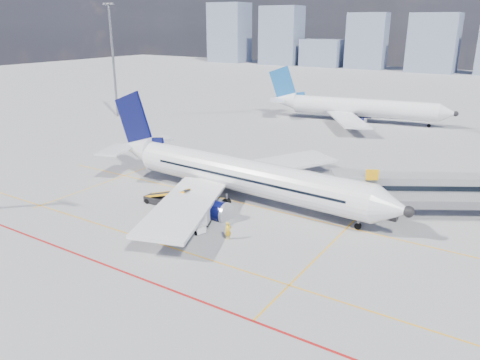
% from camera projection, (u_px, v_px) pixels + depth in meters
% --- Properties ---
extents(ground, '(420.00, 420.00, 0.00)m').
position_uv_depth(ground, '(201.00, 225.00, 51.77)').
color(ground, gray).
rests_on(ground, ground).
extents(apron_markings, '(90.00, 35.12, 0.01)m').
position_uv_depth(apron_markings, '(174.00, 236.00, 48.94)').
color(apron_markings, orange).
rests_on(apron_markings, ground).
extents(jet_bridge, '(23.55, 15.78, 6.30)m').
position_uv_depth(jet_bridge, '(460.00, 188.00, 52.10)').
color(jet_bridge, gray).
rests_on(jet_bridge, ground).
extents(floodlight_mast_nw, '(3.20, 0.61, 25.45)m').
position_uv_depth(floodlight_mast_nw, '(113.00, 58.00, 107.40)').
color(floodlight_mast_nw, slate).
rests_on(floodlight_mast_nw, ground).
extents(distant_skyline, '(250.01, 14.88, 31.60)m').
position_uv_depth(distant_skyline, '(402.00, 42.00, 213.85)').
color(distant_skyline, slate).
rests_on(distant_skyline, ground).
extents(main_aircraft, '(43.62, 37.98, 12.72)m').
position_uv_depth(main_aircraft, '(235.00, 174.00, 58.61)').
color(main_aircraft, silver).
rests_on(main_aircraft, ground).
extents(second_aircraft, '(41.43, 35.86, 12.16)m').
position_uv_depth(second_aircraft, '(355.00, 107.00, 104.47)').
color(second_aircraft, silver).
rests_on(second_aircraft, ground).
extents(baggage_tug, '(2.30, 1.86, 1.41)m').
position_uv_depth(baggage_tug, '(196.00, 226.00, 49.86)').
color(baggage_tug, silver).
rests_on(baggage_tug, ground).
extents(cargo_dolly, '(3.77, 2.78, 1.89)m').
position_uv_depth(cargo_dolly, '(194.00, 217.00, 51.24)').
color(cargo_dolly, black).
rests_on(cargo_dolly, ground).
extents(belt_loader, '(6.48, 1.84, 2.64)m').
position_uv_depth(belt_loader, '(163.00, 199.00, 57.27)').
color(belt_loader, black).
rests_on(belt_loader, ground).
extents(ramp_worker, '(0.79, 0.82, 1.89)m').
position_uv_depth(ramp_worker, '(228.00, 231.00, 47.98)').
color(ramp_worker, gold).
rests_on(ramp_worker, ground).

